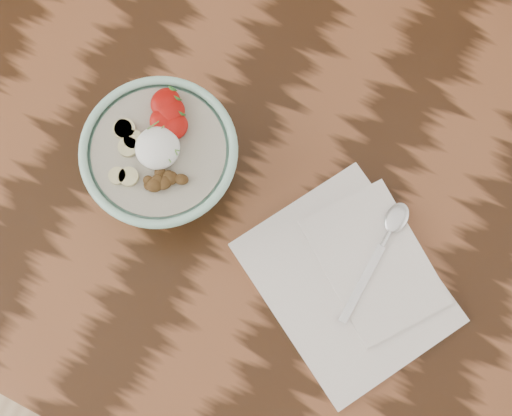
{
  "coord_description": "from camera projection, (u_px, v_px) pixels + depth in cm",
  "views": [
    {
      "loc": [
        19.05,
        -26.94,
        176.73
      ],
      "look_at": [
        9.28,
        -7.95,
        87.48
      ],
      "focal_mm": 50.0,
      "sensor_mm": 36.0,
      "label": 1
    }
  ],
  "objects": [
    {
      "name": "table",
      "position": [
        228.0,
        172.0,
        1.16
      ],
      "size": [
        160.0,
        90.0,
        75.0
      ],
      "color": "black",
      "rests_on": "ground"
    },
    {
      "name": "breakfast_bowl",
      "position": [
        163.0,
        160.0,
        0.99
      ],
      "size": [
        21.28,
        21.28,
        14.27
      ],
      "rotation": [
        0.0,
        0.0,
        0.17
      ],
      "color": "#A1D9C1",
      "rests_on": "table"
    },
    {
      "name": "spoon",
      "position": [
        388.0,
        234.0,
        1.02
      ],
      "size": [
        3.43,
        19.45,
        1.02
      ],
      "rotation": [
        0.0,
        0.0,
        -0.03
      ],
      "color": "silver",
      "rests_on": "napkin"
    },
    {
      "name": "napkin",
      "position": [
        353.0,
        278.0,
        1.01
      ],
      "size": [
        35.28,
        33.26,
        1.71
      ],
      "rotation": [
        0.0,
        0.0,
        -0.51
      ],
      "color": "white",
      "rests_on": "table"
    }
  ]
}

